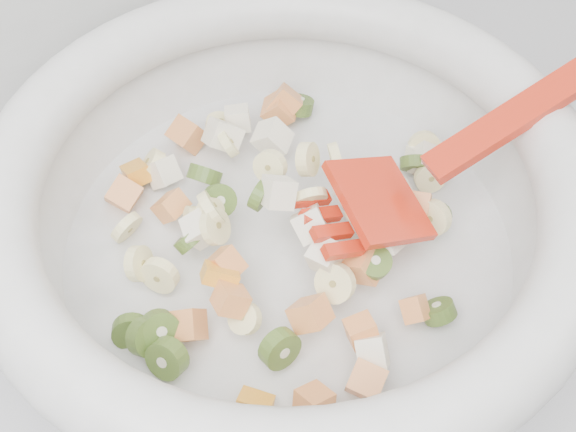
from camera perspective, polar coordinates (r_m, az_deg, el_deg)
mixing_bowl at (r=0.50m, az=0.05°, el=1.10°), size 0.53×0.42×0.17m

